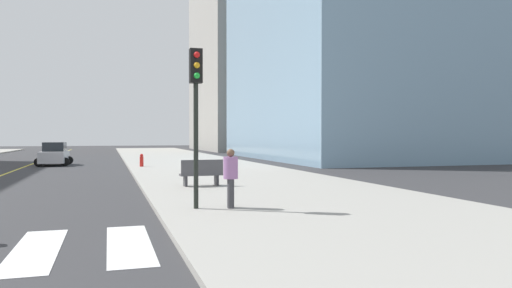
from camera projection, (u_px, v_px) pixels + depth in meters
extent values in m
cube|color=#9E9B93|center=(225.00, 175.00, 27.15)|extent=(10.00, 120.00, 0.15)
cube|color=silver|center=(36.00, 250.00, 9.60)|extent=(0.90, 4.00, 0.01)
cube|color=silver|center=(129.00, 244.00, 10.13)|extent=(0.90, 4.00, 0.01)
cube|color=yellow|center=(39.00, 162.00, 42.68)|extent=(0.16, 80.00, 0.01)
cube|color=#9E9B93|center=(255.00, 57.00, 78.93)|extent=(18.00, 24.00, 30.60)
cube|color=#B7B7BC|center=(54.00, 157.00, 37.12)|extent=(1.95, 4.06, 0.86)
cube|color=#1E2328|center=(55.00, 147.00, 37.34)|extent=(1.60, 2.05, 0.72)
cylinder|color=black|center=(39.00, 162.00, 35.69)|extent=(0.65, 0.23, 0.65)
cylinder|color=black|center=(65.00, 162.00, 36.17)|extent=(0.65, 0.23, 0.65)
cylinder|color=black|center=(44.00, 161.00, 38.09)|extent=(0.65, 0.23, 0.65)
cylinder|color=black|center=(69.00, 160.00, 38.57)|extent=(0.65, 0.23, 0.65)
cylinder|color=black|center=(196.00, 146.00, 14.07)|extent=(0.14, 0.14, 3.67)
cube|color=black|center=(196.00, 66.00, 14.03)|extent=(0.36, 0.28, 1.00)
sphere|color=red|center=(197.00, 55.00, 13.86)|extent=(0.18, 0.18, 0.18)
sphere|color=orange|center=(197.00, 65.00, 13.87)|extent=(0.18, 0.18, 0.18)
sphere|color=green|center=(197.00, 76.00, 13.87)|extent=(0.18, 0.18, 0.18)
cube|color=#47474C|center=(201.00, 175.00, 20.53)|extent=(1.82, 0.61, 0.08)
cube|color=#47474C|center=(202.00, 167.00, 20.30)|extent=(1.80, 0.11, 0.60)
cube|color=#2D2D33|center=(185.00, 181.00, 20.32)|extent=(0.11, 0.48, 0.44)
cube|color=#2D2D33|center=(216.00, 180.00, 20.76)|extent=(0.11, 0.48, 0.44)
cylinder|color=#38383D|center=(231.00, 193.00, 14.31)|extent=(0.20, 0.20, 0.86)
cylinder|color=#38383D|center=(231.00, 194.00, 14.13)|extent=(0.20, 0.20, 0.86)
cylinder|color=#99669E|center=(231.00, 168.00, 14.21)|extent=(0.43, 0.43, 0.65)
sphere|color=brown|center=(231.00, 153.00, 14.20)|extent=(0.23, 0.23, 0.23)
cylinder|color=red|center=(142.00, 161.00, 33.42)|extent=(0.26, 0.26, 0.70)
sphere|color=red|center=(142.00, 155.00, 33.42)|extent=(0.22, 0.22, 0.22)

